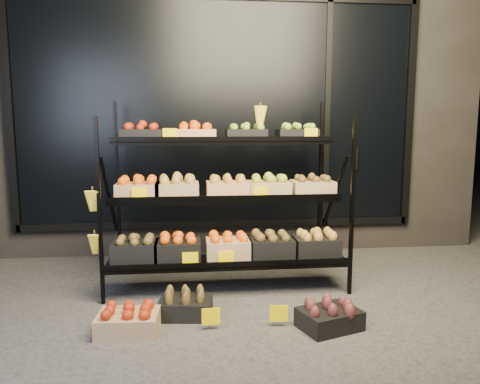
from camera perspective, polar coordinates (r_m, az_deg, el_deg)
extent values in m
plane|color=#514F4C|center=(3.82, -1.02, -13.83)|extent=(24.00, 24.00, 0.00)
cube|color=#2D2826|center=(6.14, -3.30, 11.19)|extent=(6.00, 2.00, 3.50)
cube|color=black|center=(5.12, -2.69, 9.53)|extent=(4.20, 0.04, 2.40)
cube|color=black|center=(5.21, -2.58, -3.88)|extent=(4.30, 0.06, 0.08)
cube|color=black|center=(5.41, -26.34, 8.63)|extent=(0.08, 0.06, 2.50)
cube|color=black|center=(5.65, 19.93, 8.93)|extent=(0.08, 0.06, 2.50)
cube|color=black|center=(5.31, 10.55, 9.36)|extent=(0.06, 0.06, 2.50)
cylinder|color=black|center=(5.40, 14.07, 3.92)|extent=(0.02, 0.02, 0.25)
cube|color=black|center=(3.83, -16.76, -2.41)|extent=(0.03, 0.03, 1.50)
cube|color=black|center=(4.00, 13.51, -1.85)|extent=(0.03, 0.03, 1.50)
cube|color=black|center=(4.77, -14.69, 0.69)|extent=(0.03, 0.03, 1.66)
cube|color=black|center=(4.90, 9.74, 1.04)|extent=(0.03, 0.03, 1.66)
cube|color=black|center=(4.06, -1.48, -8.51)|extent=(2.05, 0.42, 0.03)
cube|color=black|center=(3.86, -1.23, -8.87)|extent=(2.05, 0.02, 0.05)
cube|color=black|center=(4.24, -1.84, -0.85)|extent=(2.05, 0.40, 0.03)
cube|color=black|center=(4.05, -1.64, -0.79)|extent=(2.05, 0.02, 0.05)
cube|color=black|center=(4.49, -2.16, 6.07)|extent=(2.05, 0.40, 0.03)
cube|color=black|center=(4.30, -1.98, 6.44)|extent=(2.05, 0.02, 0.05)
cube|color=black|center=(4.50, -11.86, 6.80)|extent=(0.38, 0.28, 0.11)
ellipsoid|color=#B7200D|center=(4.50, -11.89, 7.88)|extent=(0.32, 0.24, 0.07)
cube|color=tan|center=(4.48, -5.47, 6.93)|extent=(0.38, 0.28, 0.11)
ellipsoid|color=#FF610D|center=(4.47, -5.49, 8.02)|extent=(0.32, 0.24, 0.07)
cube|color=black|center=(4.51, 0.75, 6.98)|extent=(0.38, 0.28, 0.11)
ellipsoid|color=#9ABB2E|center=(4.51, 0.75, 8.06)|extent=(0.32, 0.24, 0.07)
cube|color=black|center=(4.59, 6.94, 6.94)|extent=(0.38, 0.28, 0.11)
ellipsoid|color=#9ABB2E|center=(4.59, 6.96, 8.00)|extent=(0.32, 0.24, 0.07)
cube|color=tan|center=(4.24, -12.31, 0.12)|extent=(0.38, 0.28, 0.14)
ellipsoid|color=#FF610D|center=(4.23, -12.35, 1.46)|extent=(0.32, 0.24, 0.07)
cube|color=tan|center=(4.22, -7.65, 0.20)|extent=(0.38, 0.28, 0.14)
ellipsoid|color=#BC8E35|center=(4.20, -7.68, 1.55)|extent=(0.32, 0.24, 0.07)
cube|color=tan|center=(4.23, -1.51, 0.29)|extent=(0.38, 0.28, 0.14)
ellipsoid|color=#BC8E35|center=(4.22, -1.51, 1.64)|extent=(0.32, 0.24, 0.07)
cube|color=tan|center=(4.28, 3.52, 0.37)|extent=(0.38, 0.28, 0.14)
ellipsoid|color=#9ABB2E|center=(4.26, 3.53, 1.70)|extent=(0.32, 0.24, 0.07)
cube|color=tan|center=(4.36, 8.82, 0.44)|extent=(0.38, 0.28, 0.14)
ellipsoid|color=brown|center=(4.35, 8.85, 1.75)|extent=(0.32, 0.24, 0.07)
cube|color=black|center=(4.05, -12.66, -7.23)|extent=(0.38, 0.28, 0.18)
ellipsoid|color=brown|center=(4.02, -12.71, -5.58)|extent=(0.32, 0.24, 0.07)
cube|color=black|center=(4.02, -7.57, -7.19)|extent=(0.38, 0.28, 0.18)
ellipsoid|color=#FF610D|center=(3.99, -7.61, -5.53)|extent=(0.32, 0.24, 0.07)
cube|color=tan|center=(4.03, -1.40, -7.08)|extent=(0.38, 0.28, 0.18)
ellipsoid|color=#FF610D|center=(4.00, -1.40, -5.42)|extent=(0.32, 0.24, 0.07)
cube|color=black|center=(4.08, 3.77, -6.92)|extent=(0.38, 0.28, 0.18)
ellipsoid|color=brown|center=(4.05, 3.79, -5.28)|extent=(0.32, 0.24, 0.07)
cube|color=black|center=(4.16, 9.27, -6.69)|extent=(0.38, 0.28, 0.18)
ellipsoid|color=#BC8E35|center=(4.14, 9.31, -5.08)|extent=(0.32, 0.24, 0.07)
ellipsoid|color=yellow|center=(3.83, -17.55, 0.28)|extent=(0.14, 0.08, 0.22)
ellipsoid|color=yellow|center=(3.90, -17.32, -4.80)|extent=(0.14, 0.08, 0.22)
ellipsoid|color=yellow|center=(4.43, 2.51, 10.54)|extent=(0.14, 0.08, 0.22)
cube|color=#FFD600|center=(4.09, -12.17, -0.31)|extent=(0.13, 0.01, 0.12)
cube|color=#FFD600|center=(4.12, 2.59, -0.08)|extent=(0.13, 0.01, 0.12)
cube|color=#FFD600|center=(4.47, 8.65, 6.94)|extent=(0.13, 0.01, 0.12)
cube|color=#FFD600|center=(4.33, -8.53, 6.90)|extent=(0.13, 0.01, 0.12)
cube|color=#FFD600|center=(3.88, -6.09, -8.19)|extent=(0.13, 0.01, 0.12)
cube|color=#FFD600|center=(3.89, -1.72, -8.10)|extent=(0.13, 0.01, 0.12)
cube|color=#FFD600|center=(3.42, -3.55, -15.51)|extent=(0.13, 0.01, 0.12)
cube|color=#FFD600|center=(3.47, 4.74, -15.14)|extent=(0.13, 0.01, 0.12)
cube|color=tan|center=(3.45, -13.47, -15.28)|extent=(0.43, 0.33, 0.14)
ellipsoid|color=#B7200D|center=(3.41, -13.53, -13.73)|extent=(0.36, 0.28, 0.07)
cube|color=black|center=(3.65, -6.65, -13.82)|extent=(0.42, 0.33, 0.13)
ellipsoid|color=brown|center=(3.62, -6.68, -12.39)|extent=(0.36, 0.28, 0.07)
cube|color=black|center=(3.49, 10.84, -14.96)|extent=(0.48, 0.42, 0.14)
ellipsoid|color=brown|center=(3.45, 10.88, -13.44)|extent=(0.40, 0.35, 0.07)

